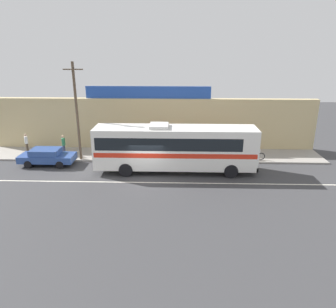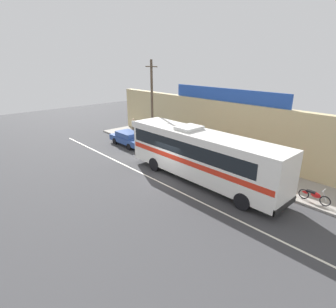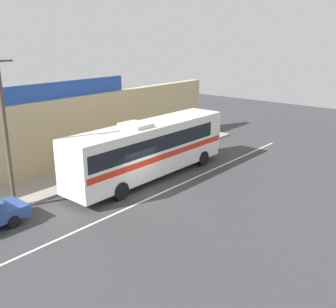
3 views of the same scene
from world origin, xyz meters
TOP-DOWN VIEW (x-y plane):
  - ground_plane at (0.00, 0.00)m, footprint 70.00×70.00m
  - sidewalk_slab at (0.00, 5.20)m, footprint 30.00×3.60m
  - storefront_facade at (0.00, 7.35)m, footprint 30.00×0.70m
  - storefront_billboard at (-0.43, 7.35)m, footprint 11.44×0.12m
  - road_center_stripe at (0.00, -0.80)m, footprint 30.00×0.14m
  - intercity_bus at (2.03, 1.46)m, footprint 12.32×2.62m
  - utility_pole at (-5.99, 3.74)m, footprint 1.60×0.22m
  - motorcycle_orange at (6.30, 4.04)m, footprint 1.86×0.56m
  - motorcycle_blue at (8.81, 3.98)m, footprint 1.83×0.56m
  - pedestrian_far_right at (1.58, 5.43)m, footprint 0.30×0.48m

SIDE VIEW (x-z plane):
  - ground_plane at x=0.00m, z-range 0.00..0.00m
  - road_center_stripe at x=0.00m, z-range 0.00..0.01m
  - sidewalk_slab at x=0.00m, z-range 0.00..0.14m
  - motorcycle_orange at x=6.30m, z-range 0.09..1.04m
  - motorcycle_blue at x=8.81m, z-range 0.09..1.04m
  - pedestrian_far_right at x=1.58m, z-range 0.28..1.95m
  - intercity_bus at x=2.03m, z-range 0.17..3.96m
  - storefront_facade at x=0.00m, z-range 0.00..4.80m
  - utility_pole at x=-5.99m, z-range 0.28..8.35m
  - storefront_billboard at x=-0.43m, z-range 4.80..5.90m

